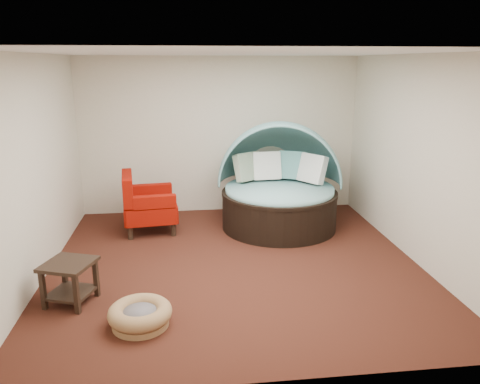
{
  "coord_description": "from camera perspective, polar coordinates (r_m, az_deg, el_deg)",
  "views": [
    {
      "loc": [
        -0.65,
        -5.92,
        2.69
      ],
      "look_at": [
        0.14,
        0.6,
        0.86
      ],
      "focal_mm": 35.0,
      "sensor_mm": 36.0,
      "label": 1
    }
  ],
  "objects": [
    {
      "name": "side_table",
      "position": [
        5.77,
        -20.07,
        -9.68
      ],
      "size": [
        0.67,
        0.67,
        0.5
      ],
      "rotation": [
        0.0,
        0.0,
        -0.35
      ],
      "color": "black",
      "rests_on": "floor"
    },
    {
      "name": "wall_left",
      "position": [
        6.34,
        -23.73,
        2.49
      ],
      "size": [
        0.0,
        5.0,
        5.0
      ],
      "primitive_type": "plane",
      "rotation": [
        1.57,
        0.0,
        1.57
      ],
      "color": "beige",
      "rests_on": "floor"
    },
    {
      "name": "canopy_daybed",
      "position": [
        7.83,
        4.85,
        1.64
      ],
      "size": [
        2.29,
        2.24,
        1.76
      ],
      "rotation": [
        0.0,
        0.0,
        -0.19
      ],
      "color": "black",
      "rests_on": "floor"
    },
    {
      "name": "wall_front",
      "position": [
        3.72,
        3.62,
        -4.79
      ],
      "size": [
        5.0,
        0.0,
        5.0
      ],
      "primitive_type": "plane",
      "rotation": [
        -1.57,
        0.0,
        0.0
      ],
      "color": "beige",
      "rests_on": "floor"
    },
    {
      "name": "pet_basket",
      "position": [
        5.2,
        -12.07,
        -14.44
      ],
      "size": [
        0.68,
        0.68,
        0.23
      ],
      "rotation": [
        0.0,
        0.0,
        -0.0
      ],
      "color": "#986D45",
      "rests_on": "floor"
    },
    {
      "name": "floor",
      "position": [
        6.54,
        -0.59,
        -8.73
      ],
      "size": [
        5.0,
        5.0,
        0.0
      ],
      "primitive_type": "plane",
      "color": "#411B12",
      "rests_on": "ground"
    },
    {
      "name": "ceiling",
      "position": [
        5.96,
        -0.66,
        16.62
      ],
      "size": [
        5.0,
        5.0,
        0.0
      ],
      "primitive_type": "plane",
      "rotation": [
        3.14,
        0.0,
        0.0
      ],
      "color": "white",
      "rests_on": "wall_back"
    },
    {
      "name": "wall_back",
      "position": [
        8.55,
        -2.48,
        6.87
      ],
      "size": [
        5.0,
        0.0,
        5.0
      ],
      "primitive_type": "plane",
      "rotation": [
        1.57,
        0.0,
        0.0
      ],
      "color": "beige",
      "rests_on": "floor"
    },
    {
      "name": "wall_right",
      "position": [
        6.83,
        20.75,
        3.66
      ],
      "size": [
        0.0,
        5.0,
        5.0
      ],
      "primitive_type": "plane",
      "rotation": [
        1.57,
        0.0,
        -1.57
      ],
      "color": "beige",
      "rests_on": "floor"
    },
    {
      "name": "red_armchair",
      "position": [
        7.76,
        -11.39,
        -1.49
      ],
      "size": [
        0.93,
        0.93,
        0.99
      ],
      "rotation": [
        0.0,
        0.0,
        0.11
      ],
      "color": "black",
      "rests_on": "floor"
    }
  ]
}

